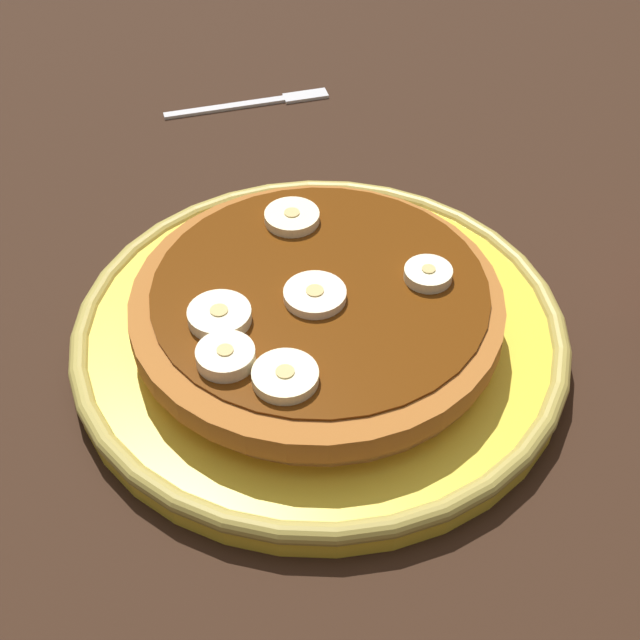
{
  "coord_description": "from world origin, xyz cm",
  "views": [
    {
      "loc": [
        -36.12,
        -12.61,
        39.32
      ],
      "look_at": [
        0.0,
        0.0,
        2.25
      ],
      "focal_mm": 53.05,
      "sensor_mm": 36.0,
      "label": 1
    }
  ],
  "objects_px": {
    "banana_slice_1": "(220,317)",
    "banana_slice_4": "(292,218)",
    "banana_slice_2": "(226,357)",
    "banana_slice_3": "(285,377)",
    "plate": "(320,335)",
    "pancake_stack": "(316,313)",
    "fork": "(257,101)",
    "banana_slice_0": "(322,297)",
    "banana_slice_5": "(428,275)"
  },
  "relations": [
    {
      "from": "plate",
      "to": "banana_slice_5",
      "type": "bearing_deg",
      "value": -62.7
    },
    {
      "from": "plate",
      "to": "banana_slice_1",
      "type": "height_order",
      "value": "banana_slice_1"
    },
    {
      "from": "banana_slice_1",
      "to": "banana_slice_2",
      "type": "bearing_deg",
      "value": -150.54
    },
    {
      "from": "banana_slice_3",
      "to": "fork",
      "type": "xyz_separation_m",
      "value": [
        0.3,
        0.14,
        -0.05
      ]
    },
    {
      "from": "banana_slice_1",
      "to": "pancake_stack",
      "type": "bearing_deg",
      "value": -47.91
    },
    {
      "from": "banana_slice_4",
      "to": "fork",
      "type": "xyz_separation_m",
      "value": [
        0.18,
        0.1,
        -0.05
      ]
    },
    {
      "from": "banana_slice_2",
      "to": "banana_slice_3",
      "type": "relative_size",
      "value": 0.9
    },
    {
      "from": "banana_slice_1",
      "to": "banana_slice_4",
      "type": "distance_m",
      "value": 0.09
    },
    {
      "from": "banana_slice_1",
      "to": "banana_slice_3",
      "type": "height_order",
      "value": "same"
    },
    {
      "from": "pancake_stack",
      "to": "banana_slice_0",
      "type": "bearing_deg",
      "value": -130.84
    },
    {
      "from": "banana_slice_0",
      "to": "banana_slice_4",
      "type": "height_order",
      "value": "same"
    },
    {
      "from": "banana_slice_1",
      "to": "banana_slice_5",
      "type": "height_order",
      "value": "same"
    },
    {
      "from": "banana_slice_0",
      "to": "banana_slice_4",
      "type": "distance_m",
      "value": 0.07
    },
    {
      "from": "banana_slice_2",
      "to": "pancake_stack",
      "type": "bearing_deg",
      "value": -22.06
    },
    {
      "from": "pancake_stack",
      "to": "banana_slice_2",
      "type": "relative_size",
      "value": 6.8
    },
    {
      "from": "banana_slice_0",
      "to": "pancake_stack",
      "type": "bearing_deg",
      "value": 49.16
    },
    {
      "from": "banana_slice_5",
      "to": "banana_slice_0",
      "type": "bearing_deg",
      "value": 126.01
    },
    {
      "from": "pancake_stack",
      "to": "banana_slice_4",
      "type": "bearing_deg",
      "value": 32.04
    },
    {
      "from": "plate",
      "to": "banana_slice_2",
      "type": "relative_size",
      "value": 9.4
    },
    {
      "from": "pancake_stack",
      "to": "banana_slice_5",
      "type": "relative_size",
      "value": 7.66
    },
    {
      "from": "banana_slice_1",
      "to": "banana_slice_5",
      "type": "xyz_separation_m",
      "value": [
        0.07,
        -0.1,
        -0.0
      ]
    },
    {
      "from": "banana_slice_1",
      "to": "banana_slice_2",
      "type": "xyz_separation_m",
      "value": [
        -0.03,
        -0.02,
        0.0
      ]
    },
    {
      "from": "pancake_stack",
      "to": "banana_slice_2",
      "type": "xyz_separation_m",
      "value": [
        -0.06,
        0.03,
        0.02
      ]
    },
    {
      "from": "pancake_stack",
      "to": "banana_slice_1",
      "type": "distance_m",
      "value": 0.06
    },
    {
      "from": "plate",
      "to": "pancake_stack",
      "type": "xyz_separation_m",
      "value": [
        -0.0,
        0.0,
        0.02
      ]
    },
    {
      "from": "banana_slice_4",
      "to": "pancake_stack",
      "type": "bearing_deg",
      "value": -147.96
    },
    {
      "from": "banana_slice_0",
      "to": "banana_slice_2",
      "type": "xyz_separation_m",
      "value": [
        -0.06,
        0.03,
        0.0
      ]
    },
    {
      "from": "fork",
      "to": "banana_slice_5",
      "type": "bearing_deg",
      "value": -137.89
    },
    {
      "from": "banana_slice_2",
      "to": "banana_slice_3",
      "type": "distance_m",
      "value": 0.03
    },
    {
      "from": "pancake_stack",
      "to": "banana_slice_0",
      "type": "distance_m",
      "value": 0.02
    },
    {
      "from": "pancake_stack",
      "to": "banana_slice_4",
      "type": "distance_m",
      "value": 0.07
    },
    {
      "from": "plate",
      "to": "banana_slice_5",
      "type": "height_order",
      "value": "banana_slice_5"
    },
    {
      "from": "banana_slice_0",
      "to": "banana_slice_4",
      "type": "xyz_separation_m",
      "value": [
        0.06,
        0.04,
        0.0
      ]
    },
    {
      "from": "pancake_stack",
      "to": "banana_slice_1",
      "type": "height_order",
      "value": "banana_slice_1"
    },
    {
      "from": "plate",
      "to": "fork",
      "type": "bearing_deg",
      "value": 29.7
    },
    {
      "from": "banana_slice_0",
      "to": "banana_slice_5",
      "type": "height_order",
      "value": "banana_slice_5"
    },
    {
      "from": "pancake_stack",
      "to": "banana_slice_4",
      "type": "xyz_separation_m",
      "value": [
        0.05,
        0.03,
        0.02
      ]
    },
    {
      "from": "banana_slice_0",
      "to": "banana_slice_3",
      "type": "bearing_deg",
      "value": -177.94
    },
    {
      "from": "fork",
      "to": "pancake_stack",
      "type": "bearing_deg",
      "value": -150.89
    },
    {
      "from": "banana_slice_2",
      "to": "fork",
      "type": "height_order",
      "value": "banana_slice_2"
    },
    {
      "from": "pancake_stack",
      "to": "banana_slice_5",
      "type": "xyz_separation_m",
      "value": [
        0.03,
        -0.05,
        0.02
      ]
    },
    {
      "from": "banana_slice_1",
      "to": "banana_slice_3",
      "type": "xyz_separation_m",
      "value": [
        -0.03,
        -0.05,
        -0.0
      ]
    },
    {
      "from": "plate",
      "to": "banana_slice_2",
      "type": "distance_m",
      "value": 0.08
    },
    {
      "from": "banana_slice_3",
      "to": "fork",
      "type": "distance_m",
      "value": 0.34
    },
    {
      "from": "pancake_stack",
      "to": "banana_slice_3",
      "type": "relative_size",
      "value": 6.12
    },
    {
      "from": "banana_slice_4",
      "to": "banana_slice_3",
      "type": "bearing_deg",
      "value": -161.04
    },
    {
      "from": "pancake_stack",
      "to": "banana_slice_1",
      "type": "bearing_deg",
      "value": 132.09
    },
    {
      "from": "pancake_stack",
      "to": "banana_slice_5",
      "type": "height_order",
      "value": "banana_slice_5"
    },
    {
      "from": "plate",
      "to": "banana_slice_4",
      "type": "bearing_deg",
      "value": 34.8
    },
    {
      "from": "banana_slice_3",
      "to": "banana_slice_0",
      "type": "bearing_deg",
      "value": 2.06
    }
  ]
}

